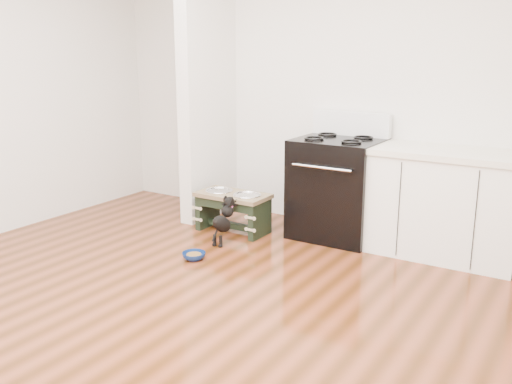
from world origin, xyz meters
name	(u,v)px	position (x,y,z in m)	size (l,w,h in m)	color
ground	(164,319)	(0.00, 0.00, 0.00)	(5.00, 5.00, 0.00)	#45220C
room_shell	(153,66)	(0.00, 0.00, 1.62)	(5.00, 5.00, 5.00)	silver
partition_wall	(208,86)	(-1.18, 2.10, 1.35)	(0.15, 0.80, 2.70)	silver
oven_range	(337,187)	(0.25, 2.16, 0.48)	(0.76, 0.69, 1.14)	black
cabinet_run	(445,204)	(1.23, 2.18, 0.45)	(1.24, 0.64, 0.91)	white
dog_feeder	(233,204)	(-0.64, 1.75, 0.27)	(0.69, 0.37, 0.40)	black
puppy	(224,219)	(-0.52, 1.43, 0.23)	(0.12, 0.36, 0.42)	black
floor_bowl	(194,256)	(-0.50, 0.96, 0.03)	(0.21, 0.21, 0.06)	navy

